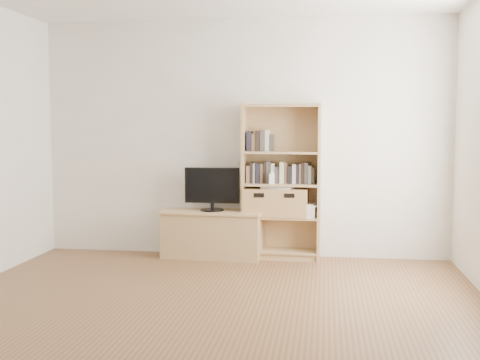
% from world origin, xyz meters
% --- Properties ---
extents(floor, '(4.50, 5.00, 0.01)m').
position_xyz_m(floor, '(0.00, 0.00, 0.00)').
color(floor, brown).
rests_on(floor, ground).
extents(back_wall, '(4.50, 0.02, 2.60)m').
position_xyz_m(back_wall, '(0.00, 2.50, 1.30)').
color(back_wall, silver).
rests_on(back_wall, floor).
extents(front_wall, '(4.50, 0.02, 2.60)m').
position_xyz_m(front_wall, '(0.00, -2.50, 1.30)').
color(front_wall, silver).
rests_on(front_wall, floor).
extents(tv_stand, '(1.10, 0.46, 0.49)m').
position_xyz_m(tv_stand, '(-0.32, 2.30, 0.25)').
color(tv_stand, '#AA8257').
rests_on(tv_stand, floor).
extents(bookshelf, '(0.85, 0.31, 1.68)m').
position_xyz_m(bookshelf, '(0.43, 2.35, 0.84)').
color(bookshelf, '#AA8257').
rests_on(bookshelf, floor).
extents(television, '(0.60, 0.05, 0.47)m').
position_xyz_m(television, '(-0.32, 2.30, 0.75)').
color(television, black).
rests_on(television, tv_stand).
extents(books_row_mid, '(0.83, 0.17, 0.22)m').
position_xyz_m(books_row_mid, '(0.43, 2.37, 0.93)').
color(books_row_mid, brown).
rests_on(books_row_mid, bookshelf).
extents(books_row_upper, '(0.40, 0.17, 0.20)m').
position_xyz_m(books_row_upper, '(0.25, 2.37, 1.27)').
color(books_row_upper, brown).
rests_on(books_row_upper, bookshelf).
extents(baby_monitor, '(0.06, 0.05, 0.11)m').
position_xyz_m(baby_monitor, '(0.34, 2.26, 0.88)').
color(baby_monitor, white).
rests_on(baby_monitor, bookshelf).
extents(basket_left, '(0.36, 0.30, 0.30)m').
position_xyz_m(basket_left, '(0.21, 2.35, 0.62)').
color(basket_left, '#A17349').
rests_on(basket_left, bookshelf).
extents(basket_right, '(0.38, 0.31, 0.30)m').
position_xyz_m(basket_right, '(0.54, 2.34, 0.62)').
color(basket_right, '#A17349').
rests_on(basket_right, bookshelf).
extents(laptop, '(0.36, 0.28, 0.03)m').
position_xyz_m(laptop, '(0.40, 2.34, 0.78)').
color(laptop, white).
rests_on(laptop, basket_left).
extents(magazine_stack, '(0.21, 0.28, 0.12)m').
position_xyz_m(magazine_stack, '(0.72, 2.34, 0.53)').
color(magazine_stack, beige).
rests_on(magazine_stack, bookshelf).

